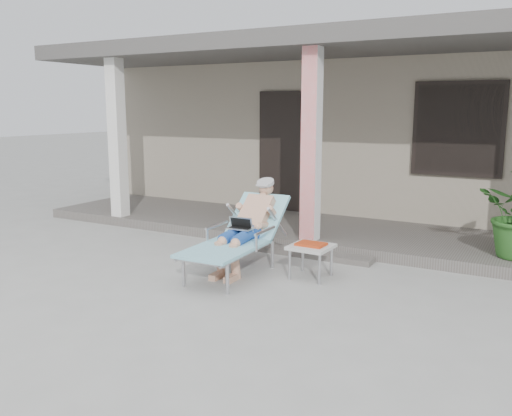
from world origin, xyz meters
The scene contains 7 objects.
ground centered at (0.00, 0.00, 0.00)m, with size 60.00×60.00×0.00m, color #9E9E99.
house centered at (0.00, 6.50, 1.67)m, with size 10.40×5.40×3.30m.
porch_deck centered at (0.00, 3.00, 0.07)m, with size 10.00×2.00×0.15m, color #605B56.
porch_overhang centered at (0.00, 2.95, 2.79)m, with size 10.00×2.30×2.85m.
porch_step centered at (0.00, 1.85, 0.04)m, with size 2.00×0.30×0.07m, color #605B56.
lounger centered at (-0.34, 0.87, 0.71)m, with size 0.71×1.79×1.15m.
side_table centered at (0.51, 1.00, 0.35)m, with size 0.48×0.48×0.42m.
Camera 1 is at (2.91, -4.67, 1.97)m, focal length 38.00 mm.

